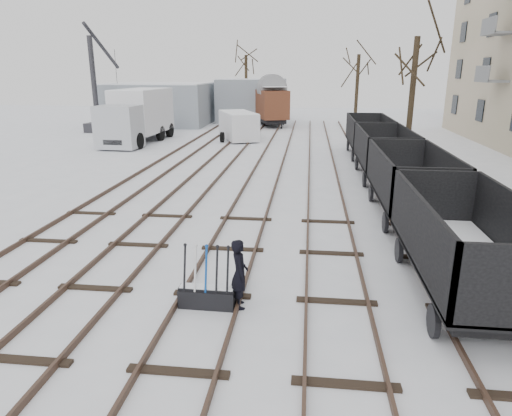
# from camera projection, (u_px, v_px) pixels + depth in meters

# --- Properties ---
(ground) EXTENTS (120.00, 120.00, 0.00)m
(ground) POSITION_uv_depth(u_px,v_px,m) (212.00, 296.00, 11.14)
(ground) COLOR white
(ground) RESTS_ON ground
(tracks) EXTENTS (13.90, 52.00, 0.16)m
(tracks) POSITION_uv_depth(u_px,v_px,m) (266.00, 173.00, 24.12)
(tracks) COLOR black
(tracks) RESTS_ON ground
(shed_left) EXTENTS (10.00, 8.00, 4.10)m
(shed_left) POSITION_uv_depth(u_px,v_px,m) (159.00, 104.00, 46.22)
(shed_left) COLOR gray
(shed_left) RESTS_ON ground
(shed_right) EXTENTS (7.00, 6.00, 4.50)m
(shed_right) POSITION_uv_depth(u_px,v_px,m) (252.00, 100.00, 48.97)
(shed_right) COLOR gray
(shed_right) RESTS_ON ground
(ground_frame) EXTENTS (1.31, 0.45, 1.49)m
(ground_frame) POSITION_uv_depth(u_px,v_px,m) (207.00, 295.00, 10.55)
(ground_frame) COLOR black
(ground_frame) RESTS_ON ground
(worker) EXTENTS (0.55, 0.69, 1.66)m
(worker) POSITION_uv_depth(u_px,v_px,m) (240.00, 274.00, 10.41)
(worker) COLOR black
(worker) RESTS_ON ground
(freight_wagon_a) EXTENTS (2.43, 6.07, 2.48)m
(freight_wagon_a) POSITION_uv_depth(u_px,v_px,m) (464.00, 259.00, 10.90)
(freight_wagon_a) COLOR black
(freight_wagon_a) RESTS_ON ground
(freight_wagon_b) EXTENTS (2.43, 6.07, 2.48)m
(freight_wagon_b) POSITION_uv_depth(u_px,v_px,m) (409.00, 192.00, 16.98)
(freight_wagon_b) COLOR black
(freight_wagon_b) RESTS_ON ground
(freight_wagon_c) EXTENTS (2.43, 6.07, 2.48)m
(freight_wagon_c) POSITION_uv_depth(u_px,v_px,m) (383.00, 160.00, 23.07)
(freight_wagon_c) COLOR black
(freight_wagon_c) RESTS_ON ground
(freight_wagon_d) EXTENTS (2.43, 6.07, 2.48)m
(freight_wagon_d) POSITION_uv_depth(u_px,v_px,m) (368.00, 141.00, 29.15)
(freight_wagon_d) COLOR black
(freight_wagon_d) RESTS_ON ground
(box_van_wagon) EXTENTS (4.04, 5.62, 3.86)m
(box_van_wagon) POSITION_uv_depth(u_px,v_px,m) (272.00, 103.00, 44.27)
(box_van_wagon) COLOR black
(box_van_wagon) RESTS_ON ground
(lorry) EXTENTS (3.20, 8.84, 3.95)m
(lorry) POSITION_uv_depth(u_px,v_px,m) (137.00, 116.00, 34.33)
(lorry) COLOR black
(lorry) RESTS_ON ground
(panel_van) EXTENTS (3.88, 5.40, 2.19)m
(panel_van) POSITION_uv_depth(u_px,v_px,m) (238.00, 125.00, 36.02)
(panel_van) COLOR silver
(panel_van) RESTS_ON ground
(crane) EXTENTS (2.02, 5.43, 9.20)m
(crane) POSITION_uv_depth(u_px,v_px,m) (97.00, 104.00, 40.42)
(crane) COLOR #29292E
(crane) RESTS_ON ground
(tree_near) EXTENTS (0.30, 0.30, 6.92)m
(tree_near) POSITION_uv_depth(u_px,v_px,m) (411.00, 107.00, 23.65)
(tree_near) COLOR black
(tree_near) RESTS_ON ground
(tree_far_left) EXTENTS (0.30, 0.30, 6.81)m
(tree_far_left) POSITION_uv_depth(u_px,v_px,m) (246.00, 89.00, 47.29)
(tree_far_left) COLOR black
(tree_far_left) RESTS_ON ground
(tree_far_right) EXTENTS (0.30, 0.30, 6.63)m
(tree_far_right) POSITION_uv_depth(u_px,v_px,m) (357.00, 94.00, 40.06)
(tree_far_right) COLOR black
(tree_far_right) RESTS_ON ground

